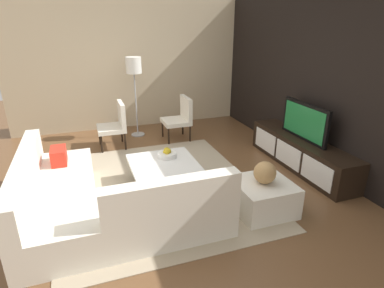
{
  "coord_description": "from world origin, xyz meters",
  "views": [
    {
      "loc": [
        3.94,
        -0.89,
        2.28
      ],
      "look_at": [
        -0.28,
        0.6,
        0.54
      ],
      "focal_mm": 29.56,
      "sensor_mm": 36.0,
      "label": 1
    }
  ],
  "objects": [
    {
      "name": "ground_plane",
      "position": [
        0.0,
        0.0,
        0.0
      ],
      "size": [
        14.0,
        14.0,
        0.0
      ],
      "primitive_type": "plane",
      "color": "brown"
    },
    {
      "name": "feature_wall_back",
      "position": [
        0.0,
        2.7,
        1.4
      ],
      "size": [
        6.4,
        0.12,
        2.8
      ],
      "primitive_type": "cube",
      "color": "black",
      "rests_on": "ground"
    },
    {
      "name": "side_wall_left",
      "position": [
        -3.2,
        0.2,
        1.4
      ],
      "size": [
        0.12,
        5.2,
        2.8
      ],
      "primitive_type": "cube",
      "color": "#C6B28E",
      "rests_on": "ground"
    },
    {
      "name": "area_rug",
      "position": [
        -0.1,
        0.0,
        0.01
      ],
      "size": [
        3.25,
        2.74,
        0.01
      ],
      "primitive_type": "cube",
      "color": "tan",
      "rests_on": "ground"
    },
    {
      "name": "media_console",
      "position": [
        0.0,
        2.4,
        0.25
      ],
      "size": [
        2.23,
        0.5,
        0.5
      ],
      "color": "black",
      "rests_on": "ground"
    },
    {
      "name": "television",
      "position": [
        0.0,
        2.4,
        0.79
      ],
      "size": [
        1.05,
        0.06,
        0.59
      ],
      "color": "black",
      "rests_on": "media_console"
    },
    {
      "name": "sectional_couch",
      "position": [
        0.49,
        -0.88,
        0.28
      ],
      "size": [
        2.27,
        2.3,
        0.81
      ],
      "color": "silver",
      "rests_on": "ground"
    },
    {
      "name": "coffee_table",
      "position": [
        -0.1,
        0.1,
        0.2
      ],
      "size": [
        0.98,
        0.94,
        0.38
      ],
      "color": "black",
      "rests_on": "ground"
    },
    {
      "name": "accent_chair_near",
      "position": [
        -1.94,
        -0.35,
        0.49
      ],
      "size": [
        0.56,
        0.51,
        0.87
      ],
      "rotation": [
        0.0,
        0.0,
        -0.16
      ],
      "color": "black",
      "rests_on": "ground"
    },
    {
      "name": "floor_lamp",
      "position": [
        -2.48,
        0.14,
        1.36
      ],
      "size": [
        0.31,
        0.31,
        1.63
      ],
      "color": "#A5A5AA",
      "rests_on": "ground"
    },
    {
      "name": "ottoman",
      "position": [
        0.94,
        1.12,
        0.2
      ],
      "size": [
        0.7,
        0.7,
        0.4
      ],
      "primitive_type": "cube",
      "color": "silver",
      "rests_on": "ground"
    },
    {
      "name": "fruit_bowl",
      "position": [
        -0.28,
        0.2,
        0.43
      ],
      "size": [
        0.28,
        0.28,
        0.14
      ],
      "color": "silver",
      "rests_on": "coffee_table"
    },
    {
      "name": "accent_chair_far",
      "position": [
        -1.96,
        0.94,
        0.49
      ],
      "size": [
        0.56,
        0.53,
        0.87
      ],
      "rotation": [
        0.0,
        0.0,
        -0.11
      ],
      "color": "black",
      "rests_on": "ground"
    },
    {
      "name": "decorative_ball",
      "position": [
        0.94,
        1.12,
        0.54
      ],
      "size": [
        0.28,
        0.28,
        0.28
      ],
      "primitive_type": "sphere",
      "color": "#AD8451",
      "rests_on": "ottoman"
    }
  ]
}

